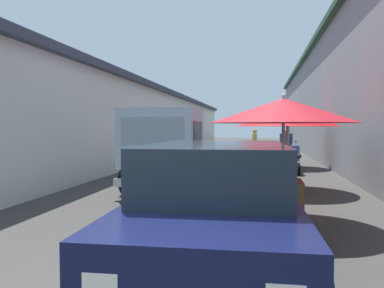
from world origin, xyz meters
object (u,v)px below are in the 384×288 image
object	(u,v)px
fruit_stall_far_left	(288,126)
parked_scooter	(296,161)
delivery_truck	(169,150)
fruit_stall_near_left	(283,121)
hatchback_car	(216,207)
vendor_in_shade	(255,142)
fruit_stall_near_right	(286,124)
vendor_by_crates	(286,143)

from	to	relation	value
fruit_stall_far_left	parked_scooter	size ratio (longest dim) A/B	1.42
delivery_truck	fruit_stall_near_left	bearing A→B (deg)	-136.87
fruit_stall_far_left	parked_scooter	xyz separation A→B (m)	(-2.03, -0.18, -1.24)
delivery_truck	hatchback_car	bearing A→B (deg)	-161.17
fruit_stall_far_left	fruit_stall_near_left	bearing A→B (deg)	175.69
hatchback_car	vendor_in_shade	size ratio (longest dim) A/B	2.56
fruit_stall_far_left	hatchback_car	distance (m)	11.96
fruit_stall_near_left	delivery_truck	size ratio (longest dim) A/B	0.51
fruit_stall_near_right	vendor_by_crates	distance (m)	8.52
vendor_in_shade	hatchback_car	bearing A→B (deg)	179.30
fruit_stall_near_right	vendor_in_shade	xyz separation A→B (m)	(9.75, 0.95, -0.84)
fruit_stall_near_left	hatchback_car	bearing A→B (deg)	160.78
fruit_stall_near_left	vendor_by_crates	distance (m)	12.01
delivery_truck	vendor_by_crates	xyz separation A→B (m)	(9.08, -3.51, -0.16)
vendor_by_crates	parked_scooter	world-z (taller)	vendor_by_crates
fruit_stall_far_left	delivery_truck	bearing A→B (deg)	152.26
delivery_truck	parked_scooter	bearing A→B (deg)	-38.92
fruit_stall_near_left	vendor_by_crates	xyz separation A→B (m)	(11.95, -0.82, -0.86)
fruit_stall_far_left	vendor_in_shade	size ratio (longest dim) A/B	1.55
fruit_stall_near_right	vendor_in_shade	distance (m)	9.84
fruit_stall_near_left	vendor_by_crates	bearing A→B (deg)	-3.90
fruit_stall_far_left	delivery_truck	distance (m)	7.33
fruit_stall_near_right	parked_scooter	distance (m)	4.06
hatchback_car	delivery_truck	xyz separation A→B (m)	(5.36, 1.83, 0.30)
fruit_stall_near_right	hatchback_car	distance (m)	6.16
fruit_stall_far_left	fruit_stall_near_left	world-z (taller)	fruit_stall_far_left
fruit_stall_far_left	vendor_in_shade	world-z (taller)	fruit_stall_far_left
hatchback_car	vendor_by_crates	bearing A→B (deg)	-6.64
delivery_truck	vendor_by_crates	world-z (taller)	delivery_truck
fruit_stall_near_left	delivery_truck	bearing A→B (deg)	43.13
hatchback_car	vendor_in_shade	distance (m)	15.73
fruit_stall_near_left	hatchback_car	xyz separation A→B (m)	(-2.48, 0.87, -1.00)
fruit_stall_near_right	vendor_in_shade	bearing A→B (deg)	5.55
hatchback_car	vendor_in_shade	world-z (taller)	vendor_in_shade
vendor_in_shade	fruit_stall_near_left	bearing A→B (deg)	-177.09
fruit_stall_near_left	vendor_in_shade	world-z (taller)	fruit_stall_near_left
fruit_stall_near_right	hatchback_car	world-z (taller)	fruit_stall_near_right
delivery_truck	vendor_in_shade	bearing A→B (deg)	-11.03
fruit_stall_far_left	parked_scooter	distance (m)	2.38
fruit_stall_near_right	parked_scooter	size ratio (longest dim) A/B	1.56
fruit_stall_near_right	vendor_in_shade	size ratio (longest dim) A/B	1.70
fruit_stall_near_left	vendor_by_crates	world-z (taller)	fruit_stall_near_left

